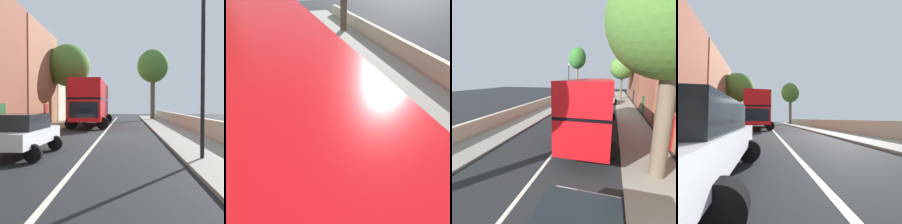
# 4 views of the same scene
# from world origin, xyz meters

# --- Properties ---
(ground_plane) EXTENTS (84.00, 84.00, 0.00)m
(ground_plane) POSITION_xyz_m (0.00, 0.00, 0.00)
(ground_plane) COLOR black
(road_centre_line) EXTENTS (0.16, 54.00, 0.01)m
(road_centre_line) POSITION_xyz_m (0.00, 0.00, 0.00)
(road_centre_line) COLOR silver
(road_centre_line) RESTS_ON ground
(sidewalk_left) EXTENTS (2.60, 60.00, 0.12)m
(sidewalk_left) POSITION_xyz_m (-4.90, 0.00, 0.06)
(sidewalk_left) COLOR gray
(sidewalk_left) RESTS_ON ground
(sidewalk_right) EXTENTS (2.60, 60.00, 0.12)m
(sidewalk_right) POSITION_xyz_m (4.90, 0.00, 0.06)
(sidewalk_right) COLOR gray
(sidewalk_right) RESTS_ON ground
(boundary_wall_right) EXTENTS (0.36, 54.00, 1.16)m
(boundary_wall_right) POSITION_xyz_m (6.45, 0.00, 0.58)
(boundary_wall_right) COLOR beige
(boundary_wall_right) RESTS_ON ground
(double_decker_bus) EXTENTS (3.71, 11.10, 4.06)m
(double_decker_bus) POSITION_xyz_m (-1.70, 8.49, 2.35)
(double_decker_bus) COLOR red
(double_decker_bus) RESTS_ON ground
(parked_car_white_left_1) EXTENTS (2.63, 4.19, 1.65)m
(parked_car_white_left_1) POSITION_xyz_m (-2.50, -6.64, 0.93)
(parked_car_white_left_1) COLOR silver
(parked_car_white_left_1) RESTS_ON ground
(parked_car_silver_left_2) EXTENTS (2.50, 4.30, 1.67)m
(parked_car_silver_left_2) POSITION_xyz_m (-2.50, 18.49, 0.95)
(parked_car_silver_left_2) COLOR #B7BABF
(parked_car_silver_left_2) RESTS_ON ground
(street_tree_left_2) EXTENTS (4.92, 4.92, 8.64)m
(street_tree_left_2) POSITION_xyz_m (-5.00, 13.27, 6.35)
(street_tree_left_2) COLOR brown
(street_tree_left_2) RESTS_ON sidewalk_left
(street_tree_right_3) EXTENTS (4.09, 4.09, 9.20)m
(street_tree_right_3) POSITION_xyz_m (5.00, 19.24, 7.02)
(street_tree_right_3) COLOR brown
(street_tree_right_3) RESTS_ON sidewalk_right
(lamppost_right) EXTENTS (0.32, 0.32, 6.31)m
(lamppost_right) POSITION_xyz_m (4.30, -7.32, 3.81)
(lamppost_right) COLOR black
(lamppost_right) RESTS_ON sidewalk_right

